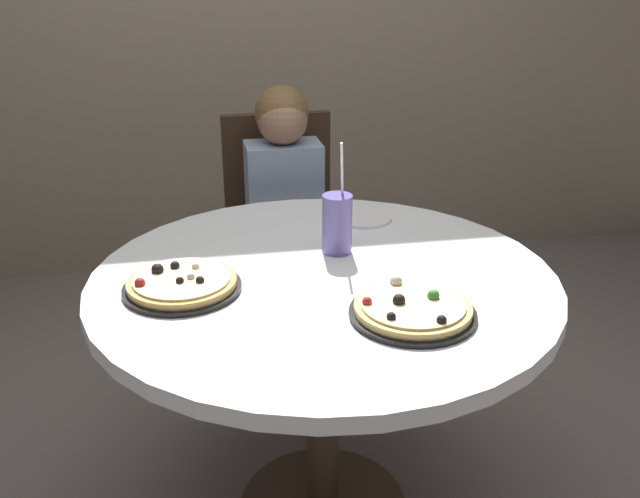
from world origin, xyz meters
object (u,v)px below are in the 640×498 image
object	(u,v)px
plate_small	(362,217)
pizza_veggie	(412,309)
diner_child	(288,260)
pizza_cheese	(182,284)
dining_table	(323,311)
chair_wooden	(281,230)
soda_cup	(337,224)

from	to	relation	value
plate_small	pizza_veggie	bearing A→B (deg)	-92.94
diner_child	pizza_cheese	distance (m)	0.85
diner_child	plate_small	distance (m)	0.46
diner_child	dining_table	bearing A→B (deg)	-90.14
dining_table	pizza_veggie	bearing A→B (deg)	-57.64
chair_wooden	dining_table	bearing A→B (deg)	-89.87
dining_table	plate_small	size ratio (longest dim) A/B	6.50
dining_table	chair_wooden	size ratio (longest dim) A/B	1.23
chair_wooden	soda_cup	world-z (taller)	soda_cup
dining_table	pizza_veggie	world-z (taller)	pizza_veggie
chair_wooden	soda_cup	distance (m)	0.80
dining_table	diner_child	bearing A→B (deg)	89.86
chair_wooden	pizza_cheese	xyz separation A→B (m)	(-0.35, -0.90, 0.24)
chair_wooden	soda_cup	bearing A→B (deg)	-85.02
plate_small	soda_cup	bearing A→B (deg)	-118.38
chair_wooden	pizza_veggie	world-z (taller)	chair_wooden
soda_cup	pizza_cheese	bearing A→B (deg)	-158.41
pizza_cheese	plate_small	xyz separation A→B (m)	(0.54, 0.39, -0.01)
pizza_veggie	pizza_cheese	bearing A→B (deg)	156.24
chair_wooden	plate_small	size ratio (longest dim) A/B	5.28
pizza_cheese	chair_wooden	bearing A→B (deg)	68.95
pizza_cheese	plate_small	world-z (taller)	pizza_cheese
diner_child	soda_cup	size ratio (longest dim) A/B	3.53
pizza_veggie	soda_cup	xyz separation A→B (m)	(-0.09, 0.38, 0.06)
plate_small	pizza_cheese	bearing A→B (deg)	-143.71
pizza_veggie	dining_table	bearing A→B (deg)	122.36
soda_cup	pizza_veggie	bearing A→B (deg)	-76.40
diner_child	soda_cup	world-z (taller)	diner_child
plate_small	chair_wooden	bearing A→B (deg)	110.41
chair_wooden	pizza_veggie	distance (m)	1.16
chair_wooden	plate_small	bearing A→B (deg)	-69.59
dining_table	plate_small	world-z (taller)	plate_small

